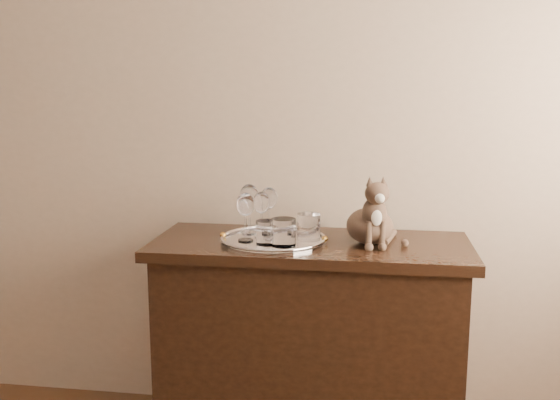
% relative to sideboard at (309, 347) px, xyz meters
% --- Properties ---
extents(wall_back, '(4.00, 0.10, 2.70)m').
position_rel_sideboard_xyz_m(wall_back, '(-0.60, 0.31, 0.93)').
color(wall_back, tan).
rests_on(wall_back, ground).
extents(sideboard, '(1.20, 0.50, 0.85)m').
position_rel_sideboard_xyz_m(sideboard, '(0.00, 0.00, 0.00)').
color(sideboard, black).
rests_on(sideboard, ground).
extents(tray, '(0.40, 0.40, 0.01)m').
position_rel_sideboard_xyz_m(tray, '(-0.14, -0.02, 0.43)').
color(tray, silver).
rests_on(tray, sideboard).
extents(wine_glass_a, '(0.07, 0.07, 0.20)m').
position_rel_sideboard_xyz_m(wine_glass_a, '(-0.25, 0.07, 0.53)').
color(wine_glass_a, silver).
rests_on(wine_glass_a, tray).
extents(wine_glass_b, '(0.07, 0.07, 0.18)m').
position_rel_sideboard_xyz_m(wine_glass_b, '(-0.17, 0.09, 0.52)').
color(wine_glass_b, silver).
rests_on(wine_glass_b, tray).
extents(wine_glass_c, '(0.07, 0.07, 0.18)m').
position_rel_sideboard_xyz_m(wine_glass_c, '(-0.24, -0.06, 0.52)').
color(wine_glass_c, silver).
rests_on(wine_glass_c, tray).
extents(wine_glass_d, '(0.07, 0.07, 0.18)m').
position_rel_sideboard_xyz_m(wine_glass_d, '(-0.19, 0.01, 0.52)').
color(wine_glass_d, silver).
rests_on(wine_glass_d, tray).
extents(tumbler_a, '(0.09, 0.09, 0.10)m').
position_rel_sideboard_xyz_m(tumbler_a, '(-0.09, -0.11, 0.48)').
color(tumbler_a, white).
rests_on(tumbler_a, tray).
extents(tumbler_b, '(0.08, 0.08, 0.09)m').
position_rel_sideboard_xyz_m(tumbler_b, '(-0.15, -0.10, 0.48)').
color(tumbler_b, white).
rests_on(tumbler_b, tray).
extents(tumbler_c, '(0.09, 0.09, 0.10)m').
position_rel_sideboard_xyz_m(tumbler_c, '(-0.01, -0.01, 0.48)').
color(tumbler_c, white).
rests_on(tumbler_c, tray).
extents(cat, '(0.31, 0.30, 0.27)m').
position_rel_sideboard_xyz_m(cat, '(0.22, 0.01, 0.56)').
color(cat, brown).
rests_on(cat, sideboard).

